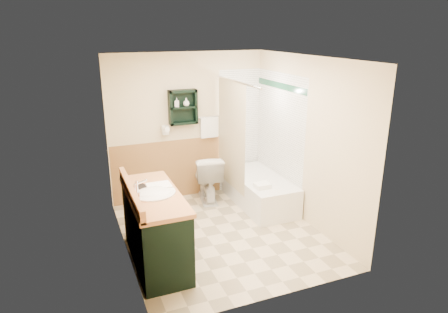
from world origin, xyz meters
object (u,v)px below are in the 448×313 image
Objects in this scene: hair_dryer at (165,130)px; soap_bottle_a at (177,105)px; wall_shelf at (183,107)px; bathtub at (259,191)px; vanity at (155,228)px; toilet at (207,178)px; soap_bottle_b at (186,103)px; vanity_book at (136,182)px.

soap_bottle_a is at bearing -8.50° from hair_dryer.
hair_dryer is 0.45m from soap_bottle_a.
wall_shelf is 1.82m from bathtub.
vanity is 2.19m from bathtub.
toilet is 1.27m from soap_bottle_b.
toilet is (-0.71, 0.50, 0.15)m from bathtub.
wall_shelf is at bearing -4.76° from hair_dryer.
soap_bottle_b is (0.95, 1.74, 1.16)m from vanity.
soap_bottle_b reaches higher than bathtub.
vanity is (-0.59, -1.77, -0.75)m from hair_dryer.
bathtub is at bearing 155.35° from toilet.
bathtub is 10.77× the size of soap_bottle_a.
soap_bottle_a is at bearing -177.11° from wall_shelf.
soap_bottle_b is (-0.26, 0.22, 1.23)m from toilet.
vanity_book is at bearing -121.54° from soap_bottle_a.
vanity_book is (-1.37, -1.35, 0.62)m from toilet.
vanity is at bearing -108.61° from hair_dryer.
toilet is (0.31, -0.22, -1.16)m from wall_shelf.
vanity is 0.95× the size of bathtub.
wall_shelf is 1.97m from vanity_book.
bathtub is (1.92, 1.02, -0.22)m from vanity.
wall_shelf is 3.95× the size of soap_bottle_a.
wall_shelf is at bearing 174.75° from soap_bottle_b.
wall_shelf is 2.76× the size of vanity_book.
vanity_book is at bearing 134.01° from vanity.
vanity is 11.24× the size of soap_bottle_b.
wall_shelf is 2.24m from vanity.
wall_shelf is at bearing 144.96° from bathtub.
soap_bottle_b is (1.11, 1.57, 0.61)m from vanity_book.
vanity is at bearing -118.67° from soap_bottle_b.
vanity_book reaches higher than bathtub.
vanity is at bearing -151.96° from bathtub.
toilet is 5.68× the size of soap_bottle_a.
vanity reaches higher than bathtub.
vanity is at bearing 61.76° from toilet.
soap_bottle_b is (0.15, 0.00, 0.02)m from soap_bottle_a.
toilet is 1.30m from soap_bottle_a.
bathtub is 11.79× the size of soap_bottle_b.
bathtub is (1.33, -0.74, -0.97)m from hair_dryer.
hair_dryer reaches higher than toilet.
soap_bottle_a reaches higher than hair_dryer.
vanity_book is 1.93m from soap_bottle_a.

